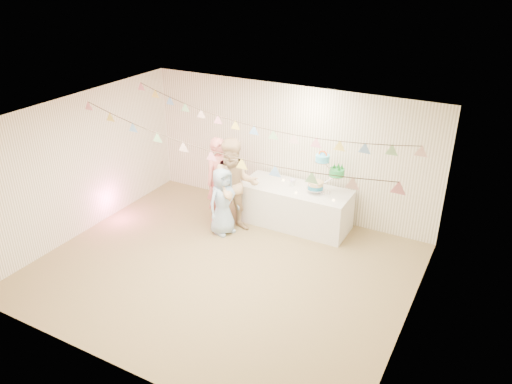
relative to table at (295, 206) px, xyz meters
The scene contains 23 objects.
floor 2.07m from the table, 101.89° to the right, with size 6.00×6.00×0.00m, color olive.
ceiling 3.00m from the table, 101.89° to the right, with size 6.00×6.00×0.00m, color white.
back_wall 1.12m from the table, 129.11° to the left, with size 6.00×6.00×0.00m, color white.
front_wall 4.60m from the table, 95.32° to the right, with size 6.00×6.00×0.00m, color white.
left_wall 4.06m from the table, 149.85° to the right, with size 5.00×5.00×0.00m, color white.
right_wall 3.38m from the table, 37.56° to the right, with size 5.00×5.00×0.00m, color white.
table is the anchor object (origin of this frame).
cake_stand 0.93m from the table, ahead, with size 0.69×0.41×0.77m, color silver, non-canonical shape.
cake_bottom 0.60m from the table, ahead, with size 0.31×0.31×0.15m, color teal, non-canonical shape.
cake_middle 1.03m from the table, 10.86° to the left, with size 0.27×0.27×0.22m, color green, non-canonical shape.
cake_top_tier 1.10m from the table, ahead, with size 0.25×0.25×0.19m, color #4EC8F5, non-canonical shape.
platter 0.64m from the table, behind, with size 0.31×0.31×0.02m, color white.
posy 0.45m from the table, 152.49° to the left, with size 0.13×0.13×0.15m, color white, non-canonical shape.
person_adult_a 1.51m from the table, 158.49° to the right, with size 0.62×0.41×1.71m, color #D0706D.
person_adult_b 1.28m from the table, 141.09° to the right, with size 0.89×0.69×1.84m, color tan.
person_child 1.43m from the table, 138.90° to the right, with size 0.64×0.42×1.32m, color #94B3D2.
bunting_back 2.19m from the table, 115.27° to the right, with size 5.60×1.10×0.40m, color pink, non-canonical shape.
bunting_front 2.94m from the table, 100.83° to the right, with size 5.60×0.90×0.36m, color #72A5E5, non-canonical shape.
tealight_0 0.91m from the table, 169.38° to the right, with size 0.04×0.04×0.03m, color #FFD88C.
tealight_1 0.57m from the table, 152.78° to the left, with size 0.04×0.04×0.03m, color #FFD88C.
tealight_2 0.47m from the table, 65.56° to the right, with size 0.04×0.04×0.03m, color #FFD88C.
tealight_3 0.58m from the table, 32.15° to the left, with size 0.04×0.04×0.03m, color #FFD88C.
tealight_4 0.93m from the table, 12.38° to the right, with size 0.04×0.04×0.03m, color #FFD88C.
Camera 1 is at (3.81, -5.88, 4.80)m, focal length 35.00 mm.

